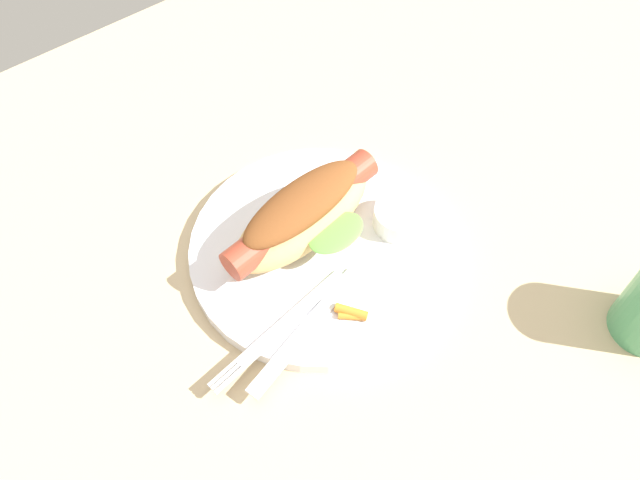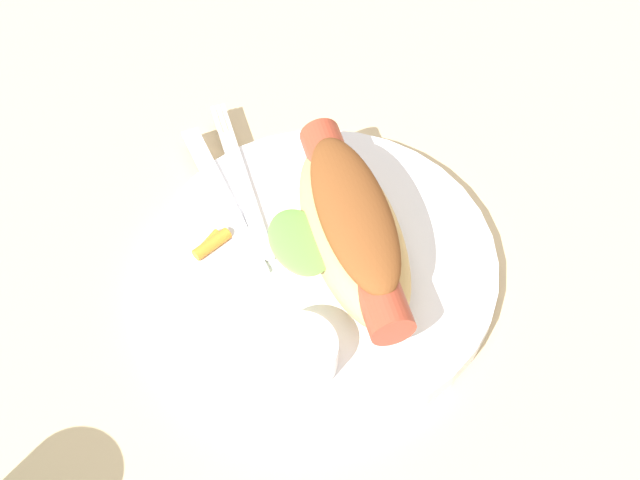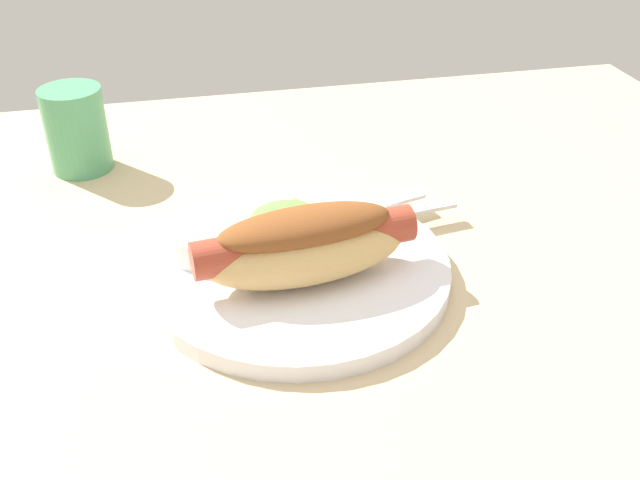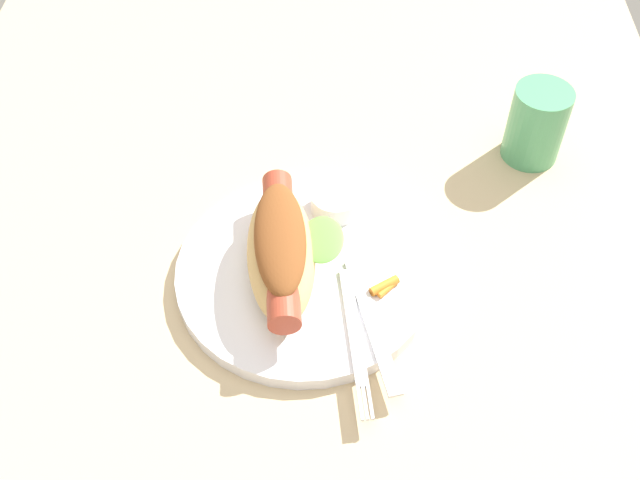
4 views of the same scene
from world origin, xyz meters
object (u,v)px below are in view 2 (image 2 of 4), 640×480
at_px(carrot_garnish, 210,244).
at_px(fork, 242,181).
at_px(sauce_ramekin, 299,353).
at_px(plate, 323,265).
at_px(hot_dog, 352,227).
at_px(knife, 223,199).

bearing_deg(carrot_garnish, fork, -26.71).
relative_size(sauce_ramekin, fork, 0.32).
xyz_separation_m(sauce_ramekin, carrot_garnish, (0.10, 0.05, -0.01)).
bearing_deg(carrot_garnish, sauce_ramekin, -153.70).
bearing_deg(plate, sauce_ramekin, 160.23).
height_order(hot_dog, carrot_garnish, hot_dog).
bearing_deg(carrot_garnish, hot_dog, -101.71).
bearing_deg(knife, hot_dog, -141.18).
distance_m(sauce_ramekin, carrot_garnish, 0.12).
height_order(plate, sauce_ramekin, sauce_ramekin).
relative_size(sauce_ramekin, knife, 0.34).
bearing_deg(fork, plate, -155.51).
bearing_deg(knife, sauce_ramekin, 179.22).
relative_size(knife, carrot_garnish, 5.06).
xyz_separation_m(fork, carrot_garnish, (-0.06, 0.03, 0.00)).
distance_m(fork, carrot_garnish, 0.07).
height_order(hot_dog, sauce_ramekin, hot_dog).
distance_m(plate, fork, 0.10).
height_order(sauce_ramekin, knife, sauce_ramekin).
distance_m(plate, sauce_ramekin, 0.09).
xyz_separation_m(plate, hot_dog, (0.00, -0.02, 0.04)).
bearing_deg(hot_dog, fork, 36.40).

